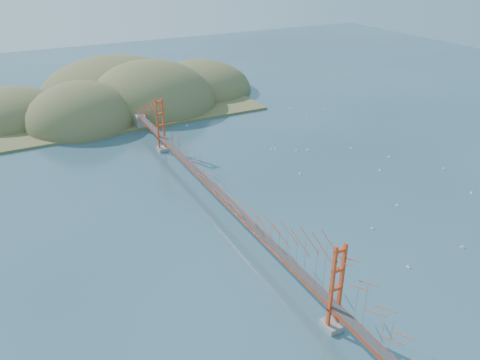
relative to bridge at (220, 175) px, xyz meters
name	(u,v)px	position (x,y,z in m)	size (l,w,h in m)	color
ground	(222,212)	(0.00, -0.18, -7.01)	(320.00, 320.00, 0.00)	#2E4D5D
bridge	(220,175)	(0.00, 0.00, 0.00)	(2.20, 94.40, 12.00)	gray
far_headlands	(125,102)	(2.21, 68.33, -7.01)	(84.00, 58.00, 25.00)	brown
sailboat_9	(389,157)	(41.45, 3.93, -6.87)	(0.44, 0.52, 0.59)	white
sailboat_15	(290,108)	(40.83, 41.30, -6.87)	(0.55, 0.56, 0.62)	white
sailboat_5	(380,170)	(35.08, -0.18, -6.86)	(0.45, 0.55, 0.64)	white
sailboat_16	(307,150)	(28.15, 14.94, -6.86)	(0.61, 0.58, 0.69)	white
sailboat_0	(372,228)	(18.96, -15.98, -6.87)	(0.54, 0.54, 0.61)	white
sailboat_10	(408,267)	(16.60, -25.97, -6.87)	(0.45, 0.53, 0.61)	white
sailboat_1	(296,150)	(25.86, 15.84, -6.87)	(0.57, 0.57, 0.59)	white
sailboat_17	(323,110)	(48.23, 36.04, -6.86)	(0.56, 0.51, 0.63)	white
sailboat_2	(397,205)	(27.73, -12.40, -6.87)	(0.53, 0.50, 0.60)	white
sailboat_13	(471,193)	(43.11, -15.22, -6.85)	(0.69, 0.69, 0.72)	white
sailboat_12	(187,125)	(10.60, 41.82, -6.86)	(0.59, 0.48, 0.69)	white
sailboat_6	(462,247)	(27.30, -26.17, -6.86)	(0.64, 0.64, 0.67)	white
sailboat_3	(271,149)	(21.38, 19.01, -6.87)	(0.51, 0.48, 0.57)	white
sailboat_11	(443,168)	(47.15, -5.47, -6.87)	(0.59, 0.59, 0.61)	white
sailboat_8	(306,116)	(41.08, 33.81, -6.86)	(0.60, 0.59, 0.67)	white
sailboat_7	(275,149)	(22.24, 18.82, -6.87)	(0.47, 0.38, 0.56)	white
sailboat_4	(351,148)	(37.37, 11.38, -6.86)	(0.64, 0.64, 0.68)	white
sailboat_14	(300,174)	(19.93, 5.87, -6.85)	(0.67, 0.67, 0.71)	white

